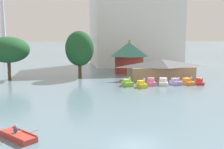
# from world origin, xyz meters

# --- Properties ---
(ground_plane) EXTENTS (2000.00, 2000.00, 0.00)m
(ground_plane) POSITION_xyz_m (0.00, 0.00, 0.00)
(ground_plane) COLOR slate
(rowboat_with_rower) EXTENTS (3.85, 4.17, 1.51)m
(rowboat_with_rower) POSITION_xyz_m (-9.93, 3.43, 0.26)
(rowboat_with_rower) COLOR #B7382D
(rowboat_with_rower) RESTS_ON ground
(pedal_boat_lime) EXTENTS (2.06, 2.51, 1.87)m
(pedal_boat_lime) POSITION_xyz_m (6.52, 27.99, 0.54)
(pedal_boat_lime) COLOR #8CCC3F
(pedal_boat_lime) RESTS_ON ground
(pedal_boat_yellow) EXTENTS (1.69, 2.40, 1.85)m
(pedal_boat_yellow) POSITION_xyz_m (8.74, 25.94, 0.53)
(pedal_boat_yellow) COLOR yellow
(pedal_boat_yellow) RESTS_ON ground
(pedal_boat_pink) EXTENTS (1.67, 2.48, 1.63)m
(pedal_boat_pink) POSITION_xyz_m (11.32, 27.92, 0.56)
(pedal_boat_pink) COLOR pink
(pedal_boat_pink) RESTS_ON ground
(pedal_boat_white) EXTENTS (2.47, 3.16, 1.49)m
(pedal_boat_white) POSITION_xyz_m (13.76, 27.84, 0.52)
(pedal_boat_white) COLOR white
(pedal_boat_white) RESTS_ON ground
(pedal_boat_lavender) EXTENTS (1.85, 2.62, 1.65)m
(pedal_boat_lavender) POSITION_xyz_m (16.29, 27.66, 0.51)
(pedal_boat_lavender) COLOR #B299D8
(pedal_boat_lavender) RESTS_ON ground
(pedal_boat_orange) EXTENTS (1.87, 3.02, 1.70)m
(pedal_boat_orange) POSITION_xyz_m (18.77, 27.51, 0.49)
(pedal_boat_orange) COLOR orange
(pedal_boat_orange) RESTS_ON ground
(pedal_boat_red) EXTENTS (1.87, 2.48, 1.45)m
(pedal_boat_red) POSITION_xyz_m (20.97, 26.92, 0.50)
(pedal_boat_red) COLOR red
(pedal_boat_red) RESTS_ON ground
(boathouse) EXTENTS (15.40, 5.90, 4.53)m
(boathouse) POSITION_xyz_m (15.98, 34.70, 2.38)
(boathouse) COLOR #9E7F5B
(boathouse) RESTS_ON ground
(green_roof_pavilion) EXTENTS (9.95, 9.95, 8.75)m
(green_roof_pavilion) POSITION_xyz_m (11.98, 47.44, 4.58)
(green_roof_pavilion) COLOR #993328
(green_roof_pavilion) RESTS_ON ground
(shoreline_tree_tall_left) EXTENTS (9.16, 9.16, 9.45)m
(shoreline_tree_tall_left) POSITION_xyz_m (-17.06, 40.63, 6.59)
(shoreline_tree_tall_left) COLOR brown
(shoreline_tree_tall_left) RESTS_ON ground
(shoreline_tree_mid) EXTENTS (6.62, 6.62, 10.81)m
(shoreline_tree_mid) POSITION_xyz_m (-1.51, 41.42, 6.72)
(shoreline_tree_mid) COLOR brown
(shoreline_tree_mid) RESTS_ON ground
(background_building_block) EXTENTS (29.23, 20.38, 26.76)m
(background_building_block) POSITION_xyz_m (19.42, 69.08, 13.40)
(background_building_block) COLOR silver
(background_building_block) RESTS_ON ground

